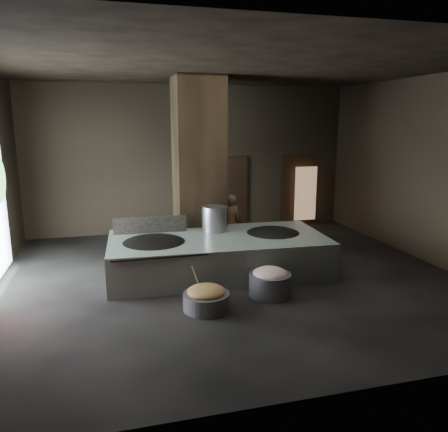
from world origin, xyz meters
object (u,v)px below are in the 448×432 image
object	(u,v)px
wok_left	(154,246)
wok_right	(273,236)
cook	(230,223)
veg_basin	(206,301)
stock_pot	(214,219)
meat_basin	(270,284)
hearth_platform	(218,255)

from	to	relation	value
wok_left	wok_right	world-z (taller)	wok_left
wok_left	wok_right	distance (m)	2.80
cook	veg_basin	bearing A→B (deg)	69.67
wok_left	stock_pot	world-z (taller)	stock_pot
wok_left	stock_pot	distance (m)	1.66
meat_basin	veg_basin	bearing A→B (deg)	-166.73
meat_basin	wok_right	bearing A→B (deg)	67.52
wok_left	meat_basin	bearing A→B (deg)	-35.89
stock_pot	meat_basin	size ratio (longest dim) A/B	0.76
stock_pot	veg_basin	world-z (taller)	stock_pot
hearth_platform	stock_pot	size ratio (longest dim) A/B	7.67
hearth_platform	meat_basin	world-z (taller)	hearth_platform
hearth_platform	stock_pot	bearing A→B (deg)	87.50
veg_basin	meat_basin	world-z (taller)	meat_basin
wok_left	meat_basin	distance (m)	2.67
hearth_platform	cook	size ratio (longest dim) A/B	3.17
hearth_platform	cook	xyz separation A→B (m)	(0.73, 1.59, 0.35)
wok_right	cook	distance (m)	1.66
wok_left	cook	world-z (taller)	cook
wok_left	veg_basin	world-z (taller)	wok_left
wok_left	wok_right	bearing A→B (deg)	2.05
wok_left	stock_pot	bearing A→B (deg)	21.80
wok_left	stock_pot	xyz separation A→B (m)	(1.50, 0.60, 0.38)
hearth_platform	stock_pot	distance (m)	0.90
hearth_platform	wok_left	distance (m)	1.49
stock_pot	wok_right	bearing A→B (deg)	-21.04
wok_right	cook	size ratio (longest dim) A/B	0.93
wok_left	veg_basin	bearing A→B (deg)	-67.98
hearth_platform	meat_basin	size ratio (longest dim) A/B	5.81
hearth_platform	stock_pot	world-z (taller)	stock_pot
stock_pot	meat_basin	xyz separation A→B (m)	(0.62, -2.14, -0.90)
stock_pot	meat_basin	distance (m)	2.40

